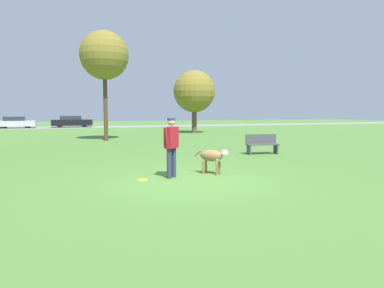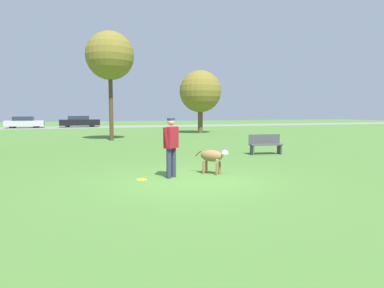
{
  "view_description": "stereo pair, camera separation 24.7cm",
  "coord_description": "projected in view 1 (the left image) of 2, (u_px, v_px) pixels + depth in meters",
  "views": [
    {
      "loc": [
        -3.07,
        -8.31,
        1.79
      ],
      "look_at": [
        0.28,
        0.6,
        0.9
      ],
      "focal_mm": 32.0,
      "sensor_mm": 36.0,
      "label": 1
    },
    {
      "loc": [
        -2.84,
        -8.39,
        1.79
      ],
      "look_at": [
        0.28,
        0.6,
        0.9
      ],
      "focal_mm": 32.0,
      "sensor_mm": 36.0,
      "label": 2
    }
  ],
  "objects": [
    {
      "name": "tree_far_right",
      "position": [
        194.0,
        92.0,
        29.04
      ],
      "size": [
        3.55,
        3.55,
        5.32
      ],
      "color": "brown",
      "rests_on": "ground_plane"
    },
    {
      "name": "ground_plane",
      "position": [
        190.0,
        180.0,
        8.98
      ],
      "size": [
        120.0,
        120.0,
        0.0
      ],
      "primitive_type": "plane",
      "color": "#4C7A33"
    },
    {
      "name": "parked_car_silver",
      "position": [
        16.0,
        122.0,
        37.95
      ],
      "size": [
        4.04,
        1.83,
        1.29
      ],
      "rotation": [
        0.0,
        0.0,
        0.0
      ],
      "color": "#B7B7BC",
      "rests_on": "ground_plane"
    },
    {
      "name": "tree_mid_center",
      "position": [
        104.0,
        56.0,
        21.0
      ],
      "size": [
        2.98,
        2.98,
        6.76
      ],
      "color": "#4C3826",
      "rests_on": "ground_plane"
    },
    {
      "name": "park_bench",
      "position": [
        262.0,
        144.0,
        14.61
      ],
      "size": [
        1.44,
        0.59,
        0.84
      ],
      "rotation": [
        0.0,
        0.0,
        -0.14
      ],
      "color": "#47474C",
      "rests_on": "ground_plane"
    },
    {
      "name": "dog",
      "position": [
        213.0,
        156.0,
        9.87
      ],
      "size": [
        0.8,
        0.87,
        0.72
      ],
      "rotation": [
        0.0,
        0.0,
        5.44
      ],
      "color": "olive",
      "rests_on": "ground_plane"
    },
    {
      "name": "person",
      "position": [
        171.0,
        143.0,
        9.27
      ],
      "size": [
        0.58,
        0.5,
        1.63
      ],
      "rotation": [
        0.0,
        0.0,
        0.69
      ],
      "color": "#2D334C",
      "rests_on": "ground_plane"
    },
    {
      "name": "parked_car_black",
      "position": [
        72.0,
        122.0,
        40.38
      ],
      "size": [
        4.6,
        1.85,
        1.34
      ],
      "rotation": [
        0.0,
        0.0,
        0.02
      ],
      "color": "black",
      "rests_on": "ground_plane"
    },
    {
      "name": "frisbee",
      "position": [
        142.0,
        180.0,
        9.01
      ],
      "size": [
        0.28,
        0.28,
        0.02
      ],
      "color": "yellow",
      "rests_on": "ground_plane"
    },
    {
      "name": "far_road_strip",
      "position": [
        91.0,
        127.0,
        40.83
      ],
      "size": [
        120.0,
        6.0,
        0.01
      ],
      "color": "gray",
      "rests_on": "ground_plane"
    }
  ]
}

